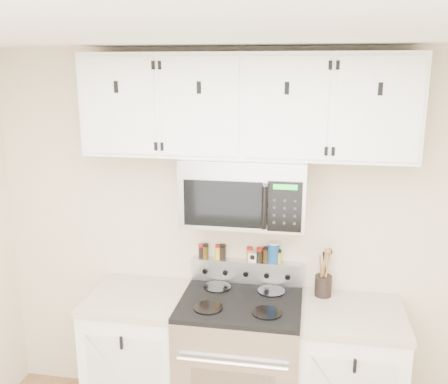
# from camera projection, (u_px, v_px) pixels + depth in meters

# --- Properties ---
(back_wall) EXTENTS (3.50, 0.01, 2.50)m
(back_wall) POSITION_uv_depth(u_px,v_px,m) (248.00, 238.00, 3.37)
(back_wall) COLOR beige
(back_wall) RESTS_ON floor
(ceiling) EXTENTS (3.50, 3.50, 0.01)m
(ceiling) POSITION_uv_depth(u_px,v_px,m) (173.00, 24.00, 1.40)
(ceiling) COLOR white
(ceiling) RESTS_ON back_wall
(range) EXTENTS (0.76, 0.65, 1.10)m
(range) POSITION_uv_depth(u_px,v_px,m) (240.00, 364.00, 3.26)
(range) COLOR #B7B7BA
(range) RESTS_ON floor
(base_cabinet_left) EXTENTS (0.64, 0.62, 0.92)m
(base_cabinet_left) POSITION_uv_depth(u_px,v_px,m) (141.00, 356.00, 3.40)
(base_cabinet_left) COLOR white
(base_cabinet_left) RESTS_ON floor
(base_cabinet_right) EXTENTS (0.64, 0.62, 0.92)m
(base_cabinet_right) POSITION_uv_depth(u_px,v_px,m) (348.00, 377.00, 3.17)
(base_cabinet_right) COLOR white
(base_cabinet_right) RESTS_ON floor
(microwave) EXTENTS (0.76, 0.44, 0.42)m
(microwave) POSITION_uv_depth(u_px,v_px,m) (245.00, 190.00, 3.10)
(microwave) COLOR #9E9EA3
(microwave) RESTS_ON back_wall
(upper_cabinets) EXTENTS (2.00, 0.35, 0.62)m
(upper_cabinets) POSITION_uv_depth(u_px,v_px,m) (246.00, 106.00, 3.00)
(upper_cabinets) COLOR white
(upper_cabinets) RESTS_ON back_wall
(utensil_crock) EXTENTS (0.11, 0.11, 0.32)m
(utensil_crock) POSITION_uv_depth(u_px,v_px,m) (323.00, 284.00, 3.25)
(utensil_crock) COLOR black
(utensil_crock) RESTS_ON base_cabinet_right
(kitchen_timer) EXTENTS (0.06, 0.05, 0.06)m
(kitchen_timer) POSITION_uv_depth(u_px,v_px,m) (253.00, 257.00, 3.36)
(kitchen_timer) COLOR silver
(kitchen_timer) RESTS_ON range
(salt_canister) EXTENTS (0.08, 0.08, 0.14)m
(salt_canister) POSITION_uv_depth(u_px,v_px,m) (273.00, 252.00, 3.33)
(salt_canister) COLOR navy
(salt_canister) RESTS_ON range
(spice_jar_0) EXTENTS (0.04, 0.04, 0.10)m
(spice_jar_0) POSITION_uv_depth(u_px,v_px,m) (202.00, 251.00, 3.42)
(spice_jar_0) COLOR black
(spice_jar_0) RESTS_ON range
(spice_jar_1) EXTENTS (0.04, 0.04, 0.10)m
(spice_jar_1) POSITION_uv_depth(u_px,v_px,m) (205.00, 251.00, 3.41)
(spice_jar_1) COLOR #453110
(spice_jar_1) RESTS_ON range
(spice_jar_2) EXTENTS (0.04, 0.04, 0.10)m
(spice_jar_2) POSITION_uv_depth(u_px,v_px,m) (218.00, 252.00, 3.40)
(spice_jar_2) COLOR gold
(spice_jar_2) RESTS_ON range
(spice_jar_3) EXTENTS (0.05, 0.05, 0.10)m
(spice_jar_3) POSITION_uv_depth(u_px,v_px,m) (223.00, 252.00, 3.39)
(spice_jar_3) COLOR black
(spice_jar_3) RESTS_ON range
(spice_jar_4) EXTENTS (0.04, 0.04, 0.10)m
(spice_jar_4) POSITION_uv_depth(u_px,v_px,m) (250.00, 254.00, 3.36)
(spice_jar_4) COLOR #BF7F16
(spice_jar_4) RESTS_ON range
(spice_jar_5) EXTENTS (0.05, 0.05, 0.10)m
(spice_jar_5) POSITION_uv_depth(u_px,v_px,m) (260.00, 255.00, 3.35)
(spice_jar_5) COLOR black
(spice_jar_5) RESTS_ON range
(spice_jar_6) EXTENTS (0.04, 0.04, 0.11)m
(spice_jar_6) POSITION_uv_depth(u_px,v_px,m) (266.00, 254.00, 3.34)
(spice_jar_6) COLOR #3A240D
(spice_jar_6) RESTS_ON range
(spice_jar_7) EXTENTS (0.04, 0.04, 0.09)m
(spice_jar_7) POSITION_uv_depth(u_px,v_px,m) (278.00, 256.00, 3.33)
(spice_jar_7) COLOR gold
(spice_jar_7) RESTS_ON range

